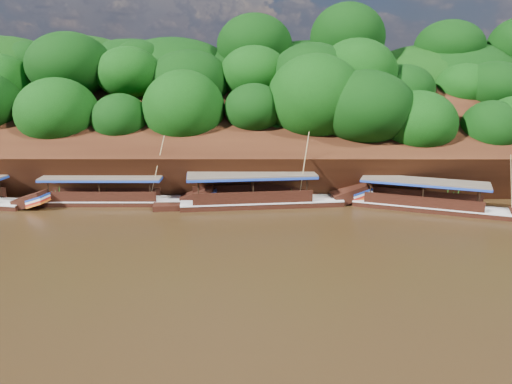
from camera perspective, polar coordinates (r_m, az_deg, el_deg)
ground at (r=32.08m, az=4.32°, el=-5.53°), size 160.00×160.00×0.00m
riverbank at (r=53.60m, az=2.63°, el=4.80°), size 120.00×30.06×19.40m
boat_0 at (r=40.50m, az=20.57°, el=-1.37°), size 13.92×6.59×5.27m
boat_1 at (r=39.50m, az=1.78°, el=-0.70°), size 15.28×3.98×6.41m
boat_2 at (r=41.32m, az=-15.03°, el=-0.63°), size 14.41×2.35×5.90m
reeds at (r=41.05m, az=-0.65°, el=0.27°), size 51.68×2.07×2.04m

